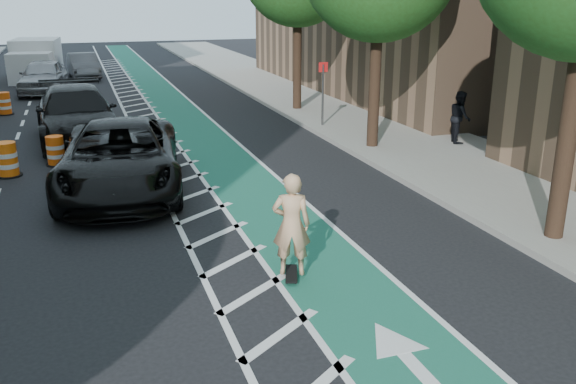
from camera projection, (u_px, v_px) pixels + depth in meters
name	position (u px, v px, depth m)	size (l,w,h in m)	color
ground	(165.00, 308.00, 9.88)	(120.00, 120.00, 0.00)	black
bike_lane	(214.00, 150.00, 19.80)	(2.00, 90.00, 0.01)	#18553F
buffer_strip	(168.00, 154.00, 19.34)	(1.40, 90.00, 0.01)	silver
sidewalk_right	(392.00, 134.00, 21.78)	(5.00, 90.00, 0.15)	gray
curb_right	(329.00, 139.00, 21.03)	(0.12, 90.00, 0.16)	gray
sign_post	(323.00, 93.00, 22.60)	(0.35, 0.08, 2.47)	#4C4C4C
skateboard	(291.00, 274.00, 10.90)	(0.43, 0.76, 0.10)	black
skateboarder	(291.00, 225.00, 10.61)	(0.68, 0.44, 1.86)	tan
suv_near	(120.00, 158.00, 15.51)	(2.93, 6.35, 1.77)	black
suv_far	(77.00, 115.00, 20.84)	(2.57, 6.33, 1.84)	black
car_silver	(43.00, 76.00, 31.14)	(2.00, 4.98, 1.70)	#9E9DA3
car_grey	(83.00, 66.00, 36.69)	(1.55, 4.46, 1.47)	#58585D
pedestrian	(460.00, 117.00, 20.01)	(0.83, 0.65, 1.70)	black
box_truck	(36.00, 61.00, 36.26)	(2.94, 5.69, 2.29)	white
barrel_a	(7.00, 160.00, 16.89)	(0.71, 0.71, 0.96)	#FF660D
barrel_b	(56.00, 151.00, 18.02)	(0.64, 0.64, 0.87)	#FF5D0D
barrel_c	(4.00, 104.00, 25.59)	(0.69, 0.69, 0.93)	#FB580D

